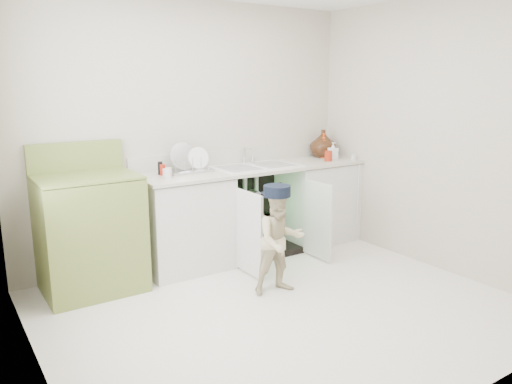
# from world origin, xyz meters

# --- Properties ---
(ground) EXTENTS (3.50, 3.50, 0.00)m
(ground) POSITION_xyz_m (0.00, 0.00, 0.00)
(ground) COLOR silver
(ground) RESTS_ON ground
(room_shell) EXTENTS (6.00, 5.50, 1.26)m
(room_shell) POSITION_xyz_m (0.00, 0.00, 1.25)
(room_shell) COLOR #BDB3A2
(room_shell) RESTS_ON ground
(counter_run) EXTENTS (2.44, 1.02, 1.21)m
(counter_run) POSITION_xyz_m (0.58, 1.21, 0.47)
(counter_run) COLOR silver
(counter_run) RESTS_ON ground
(avocado_stove) EXTENTS (0.79, 0.65, 1.23)m
(avocado_stove) POSITION_xyz_m (-1.13, 1.18, 0.51)
(avocado_stove) COLOR olive
(avocado_stove) RESTS_ON ground
(repair_worker) EXTENTS (0.70, 0.81, 0.91)m
(repair_worker) POSITION_xyz_m (0.17, 0.26, 0.46)
(repair_worker) COLOR beige
(repair_worker) RESTS_ON ground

